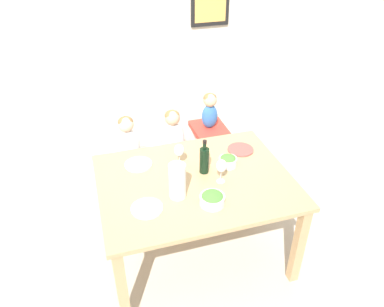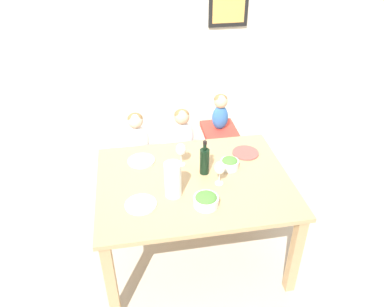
% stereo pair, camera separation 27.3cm
% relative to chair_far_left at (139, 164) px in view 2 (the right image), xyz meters
% --- Properties ---
extents(ground_plane, '(14.00, 14.00, 0.00)m').
position_rel_chair_far_left_xyz_m(ground_plane, '(0.38, -0.81, -0.40)').
color(ground_plane, '#BCB2A3').
extents(wall_back, '(10.00, 0.09, 2.70)m').
position_rel_chair_far_left_xyz_m(wall_back, '(0.39, 0.66, 0.95)').
color(wall_back, beige).
rests_on(wall_back, ground_plane).
extents(dining_table, '(1.42, 1.09, 0.76)m').
position_rel_chair_far_left_xyz_m(dining_table, '(0.38, -0.81, 0.27)').
color(dining_table, tan).
rests_on(dining_table, ground_plane).
extents(chair_far_left, '(0.37, 0.43, 0.47)m').
position_rel_chair_far_left_xyz_m(chair_far_left, '(0.00, 0.00, 0.00)').
color(chair_far_left, silver).
rests_on(chair_far_left, ground_plane).
extents(chair_far_center, '(0.37, 0.43, 0.47)m').
position_rel_chair_far_left_xyz_m(chair_far_center, '(0.42, 0.00, 0.00)').
color(chair_far_center, silver).
rests_on(chair_far_center, ground_plane).
extents(chair_right_highchair, '(0.31, 0.37, 0.71)m').
position_rel_chair_far_left_xyz_m(chair_right_highchair, '(0.78, 0.00, 0.15)').
color(chair_right_highchair, silver).
rests_on(chair_right_highchair, ground_plane).
extents(person_child_left, '(0.22, 0.16, 0.45)m').
position_rel_chair_far_left_xyz_m(person_child_left, '(0.00, 0.00, 0.30)').
color(person_child_left, silver).
rests_on(person_child_left, chair_far_left).
extents(person_child_center, '(0.22, 0.16, 0.45)m').
position_rel_chair_far_left_xyz_m(person_child_center, '(0.42, 0.00, 0.30)').
color(person_child_center, silver).
rests_on(person_child_center, chair_far_center).
extents(person_baby_right, '(0.15, 0.13, 0.34)m').
position_rel_chair_far_left_xyz_m(person_baby_right, '(0.78, 0.00, 0.50)').
color(person_baby_right, '#3366B2').
rests_on(person_baby_right, chair_right_highchair).
extents(wine_bottle, '(0.07, 0.07, 0.28)m').
position_rel_chair_far_left_xyz_m(wine_bottle, '(0.48, -0.74, 0.48)').
color(wine_bottle, black).
rests_on(wine_bottle, dining_table).
extents(paper_towel_roll, '(0.12, 0.12, 0.26)m').
position_rel_chair_far_left_xyz_m(paper_towel_roll, '(0.21, -0.95, 0.50)').
color(paper_towel_roll, white).
rests_on(paper_towel_roll, dining_table).
extents(wine_glass_near, '(0.08, 0.08, 0.19)m').
position_rel_chair_far_left_xyz_m(wine_glass_near, '(0.56, -0.89, 0.50)').
color(wine_glass_near, white).
rests_on(wine_glass_near, dining_table).
extents(wine_glass_far, '(0.08, 0.08, 0.19)m').
position_rel_chair_far_left_xyz_m(wine_glass_far, '(0.32, -0.60, 0.50)').
color(wine_glass_far, white).
rests_on(wine_glass_far, dining_table).
extents(salad_bowl_large, '(0.17, 0.17, 0.09)m').
position_rel_chair_far_left_xyz_m(salad_bowl_large, '(0.41, -1.10, 0.41)').
color(salad_bowl_large, white).
rests_on(salad_bowl_large, dining_table).
extents(salad_bowl_small, '(0.14, 0.14, 0.09)m').
position_rel_chair_far_left_xyz_m(salad_bowl_small, '(0.68, -0.71, 0.41)').
color(salad_bowl_small, white).
rests_on(salad_bowl_small, dining_table).
extents(dinner_plate_front_left, '(0.22, 0.22, 0.01)m').
position_rel_chair_far_left_xyz_m(dinner_plate_front_left, '(-0.02, -1.03, 0.37)').
color(dinner_plate_front_left, silver).
rests_on(dinner_plate_front_left, dining_table).
extents(dinner_plate_back_left, '(0.22, 0.22, 0.01)m').
position_rel_chair_far_left_xyz_m(dinner_plate_back_left, '(0.01, -0.50, 0.37)').
color(dinner_plate_back_left, silver).
rests_on(dinner_plate_back_left, dining_table).
extents(dinner_plate_back_right, '(0.22, 0.22, 0.01)m').
position_rel_chair_far_left_xyz_m(dinner_plate_back_right, '(0.86, -0.54, 0.37)').
color(dinner_plate_back_right, '#D14C47').
rests_on(dinner_plate_back_right, dining_table).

